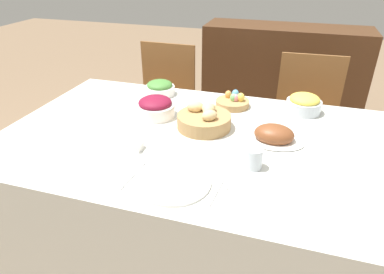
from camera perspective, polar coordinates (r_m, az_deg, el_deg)
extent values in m
plane|color=#7F664C|center=(2.04, 0.63, -18.62)|extent=(12.00, 12.00, 0.00)
cube|color=silver|center=(1.78, 0.70, -10.47)|extent=(1.81, 1.11, 0.75)
cylinder|color=brown|center=(2.56, -10.95, -1.51)|extent=(0.03, 0.03, 0.46)
cylinder|color=brown|center=(2.42, -2.81, -2.98)|extent=(0.03, 0.03, 0.46)
cylinder|color=brown|center=(2.87, -7.34, 2.20)|extent=(0.03, 0.03, 0.46)
cylinder|color=brown|center=(2.73, 0.06, 1.08)|extent=(0.03, 0.03, 0.46)
cube|color=brown|center=(2.53, -5.51, 4.56)|extent=(0.43, 0.43, 0.02)
cube|color=brown|center=(2.62, -3.99, 10.77)|extent=(0.42, 0.03, 0.43)
cylinder|color=brown|center=(2.31, 12.73, -5.48)|extent=(0.03, 0.03, 0.46)
cylinder|color=brown|center=(2.34, 22.27, -6.62)|extent=(0.03, 0.03, 0.46)
cylinder|color=brown|center=(2.64, 13.32, -0.87)|extent=(0.03, 0.03, 0.46)
cylinder|color=brown|center=(2.67, 21.63, -1.92)|extent=(0.03, 0.03, 0.46)
cube|color=brown|center=(2.36, 18.35, 1.32)|extent=(0.43, 0.43, 0.02)
cube|color=brown|center=(2.46, 19.07, 8.04)|extent=(0.42, 0.03, 0.43)
cube|color=#4C2D19|center=(3.26, 14.69, 9.36)|extent=(1.39, 0.44, 0.93)
cylinder|color=#AD8451|center=(1.63, 2.01, 2.64)|extent=(0.26, 0.26, 0.07)
ellipsoid|color=#E0C184|center=(1.62, 2.83, 4.25)|extent=(0.06, 0.08, 0.06)
ellipsoid|color=#E0C184|center=(1.65, 2.77, 4.91)|extent=(0.09, 0.09, 0.04)
ellipsoid|color=#E0C184|center=(1.66, 0.56, 5.11)|extent=(0.10, 0.09, 0.05)
ellipsoid|color=#E0C184|center=(1.57, 2.93, 3.59)|extent=(0.09, 0.09, 0.05)
cylinder|color=#AD8451|center=(1.89, 6.75, 5.61)|extent=(0.18, 0.18, 0.03)
ellipsoid|color=#60B2E0|center=(1.92, 7.23, 7.13)|extent=(0.04, 0.04, 0.05)
ellipsoid|color=#7FCC7A|center=(1.87, 6.92, 6.52)|extent=(0.04, 0.04, 0.05)
ellipsoid|color=pink|center=(1.87, 7.25, 6.46)|extent=(0.04, 0.04, 0.04)
ellipsoid|color=#F29E4C|center=(1.91, 6.07, 7.05)|extent=(0.04, 0.04, 0.05)
ellipsoid|color=#F4D151|center=(1.87, 8.15, 6.53)|extent=(0.04, 0.04, 0.05)
ellipsoid|color=white|center=(1.57, 13.41, -0.48)|extent=(0.27, 0.19, 0.01)
ellipsoid|color=brown|center=(1.56, 13.53, 0.45)|extent=(0.18, 0.13, 0.09)
cylinder|color=silver|center=(1.89, 18.08, 4.88)|extent=(0.18, 0.18, 0.06)
ellipsoid|color=#F4DB4C|center=(1.87, 18.27, 6.03)|extent=(0.15, 0.15, 0.05)
cylinder|color=white|center=(1.76, -6.10, 4.48)|extent=(0.20, 0.20, 0.06)
ellipsoid|color=maroon|center=(1.75, -6.17, 5.74)|extent=(0.17, 0.17, 0.06)
cylinder|color=white|center=(2.04, -5.37, 7.76)|extent=(0.17, 0.17, 0.05)
ellipsoid|color=#478438|center=(2.03, -5.41, 8.65)|extent=(0.15, 0.15, 0.05)
cylinder|color=white|center=(1.26, -3.11, -7.53)|extent=(0.28, 0.28, 0.01)
cube|color=silver|center=(1.32, -9.81, -6.28)|extent=(0.02, 0.18, 0.00)
cube|color=silver|center=(1.23, 4.16, -8.95)|extent=(0.02, 0.18, 0.00)
cube|color=silver|center=(1.22, 5.54, -9.19)|extent=(0.02, 0.18, 0.00)
cylinder|color=silver|center=(1.35, 10.30, -3.54)|extent=(0.07, 0.07, 0.08)
cube|color=white|center=(1.49, -10.11, -1.36)|extent=(0.10, 0.06, 0.03)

